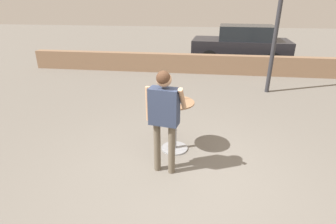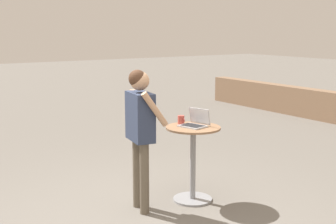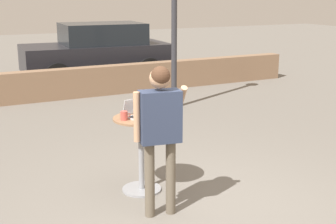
{
  "view_description": "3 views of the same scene",
  "coord_description": "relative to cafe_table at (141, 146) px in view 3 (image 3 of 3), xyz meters",
  "views": [
    {
      "loc": [
        0.22,
        -3.41,
        2.6
      ],
      "look_at": [
        -0.32,
        0.42,
        0.93
      ],
      "focal_mm": 28.0,
      "sensor_mm": 36.0,
      "label": 1
    },
    {
      "loc": [
        4.28,
        -2.54,
        2.16
      ],
      "look_at": [
        -0.27,
        0.48,
        1.17
      ],
      "focal_mm": 50.0,
      "sensor_mm": 36.0,
      "label": 2
    },
    {
      "loc": [
        -2.45,
        -4.2,
        2.42
      ],
      "look_at": [
        -0.08,
        0.46,
        1.09
      ],
      "focal_mm": 50.0,
      "sensor_mm": 36.0,
      "label": 3
    }
  ],
  "objects": [
    {
      "name": "coffee_mug",
      "position": [
        -0.23,
        -0.03,
        0.41
      ],
      "size": [
        0.12,
        0.09,
        0.11
      ],
      "color": "#C14C42",
      "rests_on": "cafe_table"
    },
    {
      "name": "pavement_kerb",
      "position": [
        0.25,
        5.68,
        -0.24
      ],
      "size": [
        13.09,
        0.35,
        0.7
      ],
      "color": "#84664C",
      "rests_on": "ground_plane"
    },
    {
      "name": "parked_car_near_street",
      "position": [
        2.01,
        7.54,
        0.23
      ],
      "size": [
        4.13,
        2.16,
        1.61
      ],
      "color": "black",
      "rests_on": "ground_plane"
    },
    {
      "name": "laptop",
      "position": [
        -0.01,
        0.03,
        0.41
      ],
      "size": [
        0.37,
        0.35,
        0.22
      ],
      "color": "#B7BABF",
      "rests_on": "cafe_table"
    },
    {
      "name": "cafe_table",
      "position": [
        0.0,
        0.0,
        0.0
      ],
      "size": [
        0.68,
        0.68,
        0.95
      ],
      "color": "gray",
      "rests_on": "ground_plane"
    },
    {
      "name": "ground_plane",
      "position": [
        0.25,
        -0.84,
        -0.59
      ],
      "size": [
        50.0,
        50.0,
        0.0
      ],
      "primitive_type": "plane",
      "color": "slate"
    },
    {
      "name": "standing_person",
      "position": [
        -0.09,
        -0.71,
        0.49
      ],
      "size": [
        0.61,
        0.35,
        1.69
      ],
      "color": "brown",
      "rests_on": "ground_plane"
    }
  ]
}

